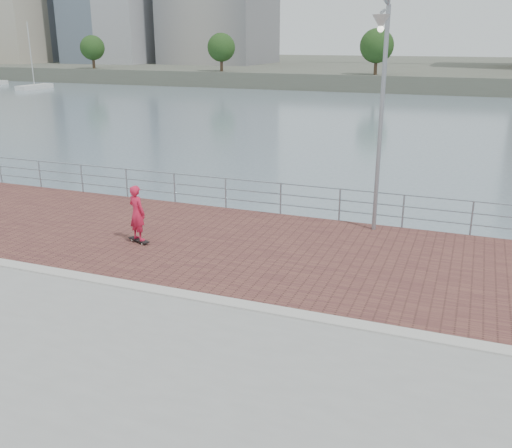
% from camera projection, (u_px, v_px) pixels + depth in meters
% --- Properties ---
extents(water, '(400.00, 400.00, 0.00)m').
position_uv_depth(water, '(226.00, 378.00, 13.72)').
color(water, slate).
rests_on(water, ground).
extents(brick_lane, '(40.00, 6.80, 0.02)m').
position_uv_depth(brick_lane, '(276.00, 251.00, 16.28)').
color(brick_lane, brown).
rests_on(brick_lane, seawall).
extents(curb, '(40.00, 0.40, 0.06)m').
position_uv_depth(curb, '(225.00, 302.00, 13.08)').
color(curb, '#B7B5AD').
rests_on(curb, seawall).
extents(far_shore, '(320.00, 95.00, 2.50)m').
position_uv_depth(far_shore, '(459.00, 69.00, 121.90)').
color(far_shore, '#4C5142').
rests_on(far_shore, ground).
extents(guardrail, '(39.06, 0.06, 1.13)m').
position_uv_depth(guardrail, '(310.00, 198.00, 19.08)').
color(guardrail, '#8C9EA8').
rests_on(guardrail, brick_lane).
extents(street_lamp, '(0.49, 1.43, 6.73)m').
position_uv_depth(street_lamp, '(381.00, 75.00, 16.15)').
color(street_lamp, gray).
rests_on(street_lamp, brick_lane).
extents(skateboard, '(0.79, 0.45, 0.09)m').
position_uv_depth(skateboard, '(139.00, 240.00, 16.89)').
color(skateboard, black).
rests_on(skateboard, brick_lane).
extents(skateboarder, '(0.70, 0.58, 1.65)m').
position_uv_depth(skateboarder, '(137.00, 213.00, 16.63)').
color(skateboarder, red).
rests_on(skateboarder, skateboard).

